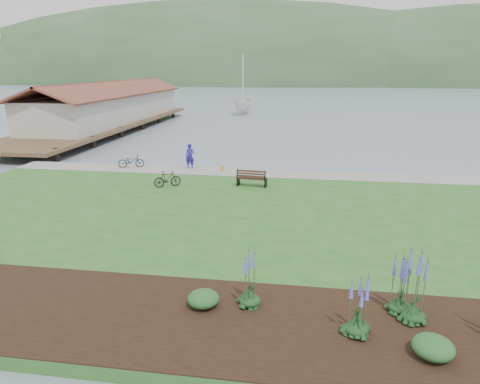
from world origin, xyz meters
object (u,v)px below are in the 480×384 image
object	(u,v)px
person	(190,154)
park_bench	(252,178)
sailboat	(243,114)
bicycle_a	(131,161)

from	to	relation	value
person	park_bench	bearing A→B (deg)	-39.99
person	sailboat	xyz separation A→B (m)	(-2.01, 38.45, -1.39)
park_bench	person	xyz separation A→B (m)	(-4.61, 3.80, 0.47)
person	bicycle_a	distance (m)	4.07
bicycle_a	person	bearing A→B (deg)	-101.93
park_bench	bicycle_a	bearing A→B (deg)	164.27
person	bicycle_a	size ratio (longest dim) A/B	1.15
sailboat	park_bench	bearing A→B (deg)	-76.74
park_bench	bicycle_a	world-z (taller)	park_bench
person	bicycle_a	bearing A→B (deg)	-176.22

